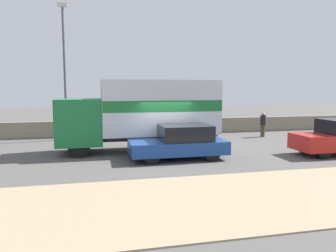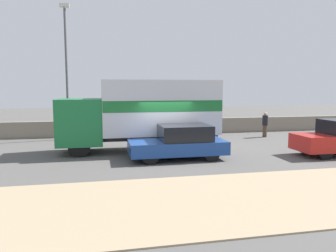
{
  "view_description": "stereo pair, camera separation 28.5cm",
  "coord_description": "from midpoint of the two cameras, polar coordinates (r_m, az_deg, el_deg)",
  "views": [
    {
      "loc": [
        -3.33,
        -14.23,
        3.14
      ],
      "look_at": [
        0.11,
        0.76,
        1.35
      ],
      "focal_mm": 35.0,
      "sensor_mm": 36.0,
      "label": 1
    },
    {
      "loc": [
        -3.05,
        -14.29,
        3.14
      ],
      "look_at": [
        0.11,
        0.76,
        1.35
      ],
      "focal_mm": 35.0,
      "sensor_mm": 36.0,
      "label": 2
    }
  ],
  "objects": [
    {
      "name": "car_hatchback",
      "position": [
        14.54,
        2.62,
        -2.83
      ],
      "size": [
        4.27,
        1.88,
        1.51
      ],
      "rotation": [
        0.0,
        0.0,
        3.14
      ],
      "color": "navy",
      "rests_on": "ground_plane"
    },
    {
      "name": "stone_wall_backdrop",
      "position": [
        22.06,
        -3.47,
        -0.2
      ],
      "size": [
        60.0,
        0.35,
        1.04
      ],
      "color": "gray",
      "rests_on": "ground_plane"
    },
    {
      "name": "ground_plane",
      "position": [
        14.94,
        0.73,
        -5.5
      ],
      "size": [
        80.0,
        80.0,
        0.0
      ],
      "primitive_type": "plane",
      "color": "#514F4C"
    },
    {
      "name": "street_lamp",
      "position": [
        20.79,
        -16.9,
        10.36
      ],
      "size": [
        0.56,
        0.28,
        8.06
      ],
      "color": "#4C4C51",
      "rests_on": "ground_plane"
    },
    {
      "name": "box_truck",
      "position": [
        16.37,
        -3.42,
        2.59
      ],
      "size": [
        7.86,
        2.45,
        3.52
      ],
      "rotation": [
        0.0,
        0.0,
        3.14
      ],
      "color": "#196B38",
      "rests_on": "ground_plane"
    },
    {
      "name": "dirt_shoulder_foreground",
      "position": [
        9.54,
        8.58,
        -12.54
      ],
      "size": [
        60.0,
        4.85,
        0.04
      ],
      "color": "#9E896B",
      "rests_on": "ground_plane"
    },
    {
      "name": "pedestrian",
      "position": [
        21.94,
        16.89,
        0.31
      ],
      "size": [
        0.35,
        0.35,
        1.6
      ],
      "color": "#473828",
      "rests_on": "ground_plane"
    }
  ]
}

